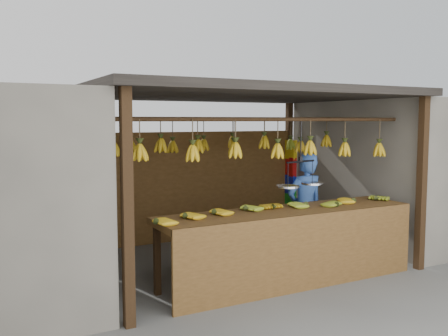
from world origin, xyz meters
TOP-DOWN VIEW (x-y plane):
  - ground at (0.00, 0.00)m, footprint 80.00×80.00m
  - stall at (0.00, 0.33)m, footprint 4.30×3.30m
  - neighbor_right at (3.60, 0.00)m, footprint 3.00×3.00m
  - counter at (0.12, -1.22)m, footprint 3.52×0.76m
  - hanging_bananas at (-0.01, -0.01)m, footprint 3.57×2.24m
  - balance_scale at (0.39, -1.00)m, footprint 0.73×0.38m
  - vendor at (0.78, -0.60)m, footprint 0.57×0.38m
  - bag_bundles at (1.94, 1.35)m, footprint 0.08×0.26m

SIDE VIEW (x-z plane):
  - ground at x=0.00m, z-range 0.00..0.00m
  - counter at x=0.12m, z-range 0.23..1.19m
  - vendor at x=0.78m, z-range 0.00..1.55m
  - bag_bundles at x=1.94m, z-range 0.41..1.61m
  - neighbor_right at x=3.60m, z-range 0.00..2.30m
  - balance_scale at x=0.39m, z-range 0.80..1.64m
  - hanging_bananas at x=-0.01m, z-range 1.44..1.81m
  - stall at x=0.00m, z-range 0.77..3.17m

